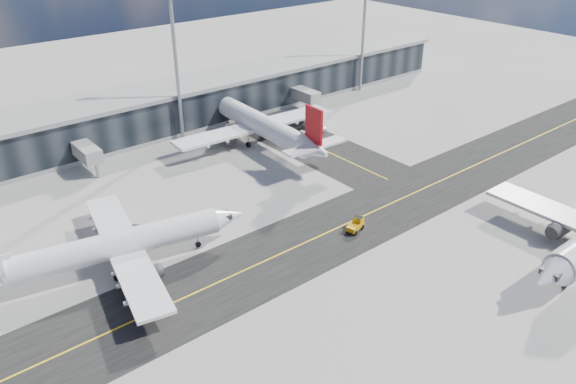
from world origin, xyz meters
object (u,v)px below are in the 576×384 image
airliner_af (112,246)px  baggage_tug (356,224)px  airliner_redtail (260,124)px  service_van (315,126)px

airliner_af → baggage_tug: (31.02, -12.84, -2.55)m
airliner_af → baggage_tug: bearing=79.0°
airliner_af → airliner_redtail: 45.16m
airliner_af → service_van: 56.40m
airliner_af → airliner_redtail: (39.55, 21.80, 0.46)m
airliner_redtail → service_van: 13.42m
airliner_af → airliner_redtail: size_ratio=0.88×
airliner_redtail → airliner_af: bearing=-148.2°
airliner_af → airliner_redtail: airliner_redtail is taller
airliner_redtail → baggage_tug: (-8.52, -34.63, -3.01)m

